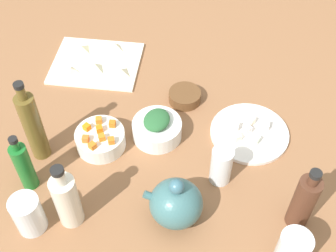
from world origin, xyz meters
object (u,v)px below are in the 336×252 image
at_px(drinking_glass_0, 28,214).
at_px(bottle_0, 304,202).
at_px(bowl_small_side, 185,96).
at_px(plate_tofu, 249,133).
at_px(bottle_2, 67,200).
at_px(drinking_glass_1, 221,166).
at_px(bottle_1, 24,166).
at_px(bowl_greens, 157,128).
at_px(cutting_board, 96,63).
at_px(teapot, 176,203).
at_px(bottle_3, 33,126).
at_px(bowl_carrots, 100,139).

bearing_deg(drinking_glass_0, bottle_0, -170.68).
bearing_deg(bowl_small_side, plate_tofu, 151.39).
relative_size(bottle_2, drinking_glass_1, 1.81).
bearing_deg(bottle_2, bottle_1, -31.06).
height_order(plate_tofu, drinking_glass_1, drinking_glass_1).
height_order(bowl_greens, bottle_0, bottle_0).
bearing_deg(bottle_0, drinking_glass_1, -26.75).
bearing_deg(bowl_greens, cutting_board, -47.57).
bearing_deg(bottle_0, drinking_glass_0, 9.32).
bearing_deg(drinking_glass_1, bottle_2, 25.55).
distance_m(cutting_board, teapot, 0.66).
relative_size(bottle_2, bottle_3, 0.78).
distance_m(teapot, bottle_0, 0.31).
height_order(bowl_carrots, drinking_glass_0, drinking_glass_0).
bearing_deg(bottle_0, bowl_carrots, -17.09).
height_order(bottle_0, bottle_2, bottle_2).
height_order(teapot, bottle_2, bottle_2).
relative_size(bowl_carrots, teapot, 0.91).
height_order(plate_tofu, bottle_1, bottle_1).
relative_size(bottle_1, drinking_glass_1, 1.64).
bearing_deg(bottle_1, drinking_glass_0, 111.87).
xyz_separation_m(bowl_carrots, bottle_3, (0.17, 0.05, 0.09)).
relative_size(bowl_carrots, drinking_glass_0, 1.28).
distance_m(teapot, bottle_3, 0.44).
height_order(cutting_board, drinking_glass_0, drinking_glass_0).
height_order(bowl_small_side, bottle_1, bottle_1).
xyz_separation_m(bowl_greens, bowl_carrots, (0.16, 0.06, -0.00)).
height_order(plate_tofu, bottle_0, bottle_0).
xyz_separation_m(plate_tofu, bowl_small_side, (0.21, -0.12, 0.01)).
bearing_deg(bottle_2, bottle_0, -172.64).
distance_m(bowl_greens, bottle_1, 0.39).
relative_size(cutting_board, drinking_glass_1, 2.48).
relative_size(bowl_carrots, bottle_2, 0.67).
height_order(bottle_1, bottle_3, bottle_3).
distance_m(bowl_greens, drinking_glass_0, 0.44).
distance_m(bowl_small_side, drinking_glass_1, 0.32).
bearing_deg(bowl_carrots, bottle_3, 17.56).
bearing_deg(cutting_board, bottle_1, 83.76).
bearing_deg(bottle_0, bottle_3, -9.39).
bearing_deg(drinking_glass_1, cutting_board, -42.49).
height_order(plate_tofu, bowl_small_side, bowl_small_side).
relative_size(bowl_greens, bottle_0, 0.68).
xyz_separation_m(bowl_carrots, teapot, (-0.25, 0.20, 0.04)).
height_order(bowl_small_side, bottle_2, bottle_2).
bearing_deg(bottle_3, drinking_glass_1, 178.17).
distance_m(bowl_greens, bowl_small_side, 0.17).
distance_m(bottle_1, bottle_2, 0.17).
xyz_separation_m(bottle_2, drinking_glass_1, (-0.37, -0.18, -0.03)).
bearing_deg(bottle_3, bottle_0, 170.61).
height_order(teapot, drinking_glass_0, teapot).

